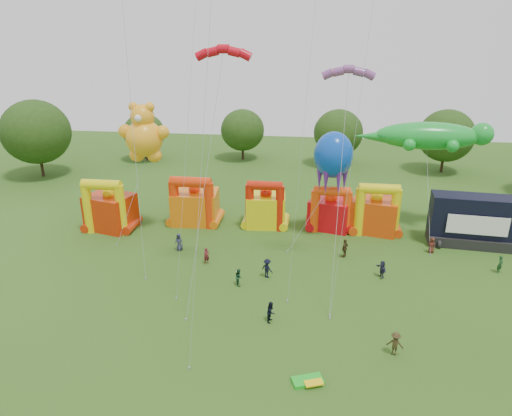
# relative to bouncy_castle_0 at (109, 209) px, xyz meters

# --- Properties ---
(ground) EXTENTS (160.00, 160.00, 0.00)m
(ground) POSITION_rel_bouncy_castle_0_xyz_m (18.65, -25.73, -2.41)
(ground) COLOR #294C15
(ground) RESTS_ON ground
(tree_ring) EXTENTS (126.57, 128.70, 12.07)m
(tree_ring) POSITION_rel_bouncy_castle_0_xyz_m (17.43, -25.10, 3.85)
(tree_ring) COLOR #352314
(tree_ring) RESTS_ON ground
(bouncy_castle_0) EXTENTS (5.81, 5.10, 6.33)m
(bouncy_castle_0) POSITION_rel_bouncy_castle_0_xyz_m (0.00, 0.00, 0.00)
(bouncy_castle_0) COLOR red
(bouncy_castle_0) RESTS_ON ground
(bouncy_castle_1) EXTENTS (5.59, 4.61, 6.10)m
(bouncy_castle_1) POSITION_rel_bouncy_castle_0_xyz_m (9.24, 3.10, -0.09)
(bouncy_castle_1) COLOR orange
(bouncy_castle_1) RESTS_ON ground
(bouncy_castle_2) EXTENTS (4.73, 3.92, 5.86)m
(bouncy_castle_2) POSITION_rel_bouncy_castle_0_xyz_m (17.72, 3.22, -0.16)
(bouncy_castle_2) COLOR yellow
(bouncy_castle_2) RESTS_ON ground
(bouncy_castle_3) EXTENTS (5.34, 4.68, 5.46)m
(bouncy_castle_3) POSITION_rel_bouncy_castle_0_xyz_m (25.21, 3.50, -0.31)
(bouncy_castle_3) COLOR red
(bouncy_castle_3) RESTS_ON ground
(bouncy_castle_4) EXTENTS (5.68, 4.93, 6.10)m
(bouncy_castle_4) POSITION_rel_bouncy_castle_0_xyz_m (30.26, 3.25, -0.09)
(bouncy_castle_4) COLOR #D83F0B
(bouncy_castle_4) RESTS_ON ground
(stage_trailer) EXTENTS (8.93, 3.98, 5.49)m
(stage_trailer) POSITION_rel_bouncy_castle_0_xyz_m (40.09, 1.18, 0.24)
(stage_trailer) COLOR black
(stage_trailer) RESTS_ON ground
(teddy_bear_kite) EXTENTS (5.56, 6.26, 14.74)m
(teddy_bear_kite) POSITION_rel_bouncy_castle_0_xyz_m (4.31, -1.15, 5.18)
(teddy_bear_kite) COLOR #FEA41C
(teddy_bear_kite) RESTS_ON ground
(gecko_kite) EXTENTS (14.87, 10.47, 12.42)m
(gecko_kite) POSITION_rel_bouncy_castle_0_xyz_m (35.42, 5.26, 7.69)
(gecko_kite) COLOR green
(gecko_kite) RESTS_ON ground
(octopus_kite) EXTENTS (6.47, 7.09, 11.86)m
(octopus_kite) POSITION_rel_bouncy_castle_0_xyz_m (23.81, 0.05, 3.05)
(octopus_kite) COLOR #0B40B2
(octopus_kite) RESTS_ON ground
(parafoil_kites) EXTENTS (23.95, 13.08, 27.14)m
(parafoil_kites) POSITION_rel_bouncy_castle_0_xyz_m (12.29, -9.77, 9.26)
(parafoil_kites) COLOR red
(parafoil_kites) RESTS_ON ground
(diamond_kites) EXTENTS (15.61, 15.78, 38.62)m
(diamond_kites) POSITION_rel_bouncy_castle_0_xyz_m (19.28, -12.92, 13.58)
(diamond_kites) COLOR red
(diamond_kites) RESTS_ON ground
(folded_kite_bundle) EXTENTS (2.22, 1.64, 0.31)m
(folded_kite_bundle) POSITION_rel_bouncy_castle_0_xyz_m (23.42, -22.31, -2.27)
(folded_kite_bundle) COLOR green
(folded_kite_bundle) RESTS_ON ground
(spectator_0) EXTENTS (0.97, 0.70, 1.85)m
(spectator_0) POSITION_rel_bouncy_castle_0_xyz_m (9.49, -4.46, -1.48)
(spectator_0) COLOR #272B41
(spectator_0) RESTS_ON ground
(spectator_1) EXTENTS (0.73, 0.70, 1.69)m
(spectator_1) POSITION_rel_bouncy_castle_0_xyz_m (13.04, -7.03, -1.56)
(spectator_1) COLOR maroon
(spectator_1) RESTS_ON ground
(spectator_2) EXTENTS (0.86, 0.95, 1.59)m
(spectator_2) POSITION_rel_bouncy_castle_0_xyz_m (16.86, -10.64, -1.61)
(spectator_2) COLOR #173A24
(spectator_2) RESTS_ON ground
(spectator_3) EXTENTS (1.39, 1.24, 1.86)m
(spectator_3) POSITION_rel_bouncy_castle_0_xyz_m (19.25, -8.93, -1.48)
(spectator_3) COLOR black
(spectator_3) RESTS_ON ground
(spectator_4) EXTENTS (1.01, 1.24, 1.97)m
(spectator_4) POSITION_rel_bouncy_castle_0_xyz_m (26.59, -3.79, -1.42)
(spectator_4) COLOR #46361C
(spectator_4) RESTS_ON ground
(spectator_5) EXTENTS (1.09, 1.60, 1.65)m
(spectator_5) POSITION_rel_bouncy_castle_0_xyz_m (29.82, -7.50, -1.58)
(spectator_5) COLOR #25253D
(spectator_5) RESTS_ON ground
(spectator_6) EXTENTS (0.98, 0.92, 1.68)m
(spectator_6) POSITION_rel_bouncy_castle_0_xyz_m (35.54, -1.58, -1.57)
(spectator_6) COLOR #542218
(spectator_6) RESTS_ON ground
(spectator_7) EXTENTS (0.74, 0.76, 1.76)m
(spectator_7) POSITION_rel_bouncy_castle_0_xyz_m (41.02, -5.13, -1.53)
(spectator_7) COLOR #173B1B
(spectator_7) RESTS_ON ground
(spectator_8) EXTENTS (0.81, 0.95, 1.73)m
(spectator_8) POSITION_rel_bouncy_castle_0_xyz_m (20.31, -15.82, -1.54)
(spectator_8) COLOR black
(spectator_8) RESTS_ON ground
(spectator_9) EXTENTS (1.31, 0.96, 1.82)m
(spectator_9) POSITION_rel_bouncy_castle_0_xyz_m (29.36, -18.67, -1.50)
(spectator_9) COLOR #372E16
(spectator_9) RESTS_ON ground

